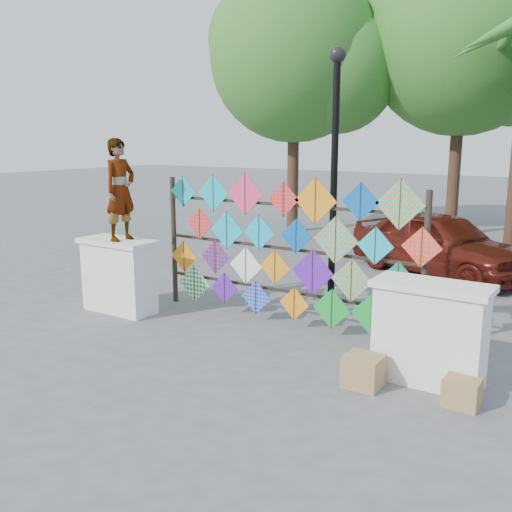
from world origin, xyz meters
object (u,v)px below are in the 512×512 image
object	(u,v)px
vendor_woman	(120,190)
lamppost	(335,155)
sedan	(439,243)
kite_rack	(288,251)

from	to	relation	value
vendor_woman	lamppost	size ratio (longest dim) A/B	0.38
sedan	lamppost	xyz separation A→B (m)	(-0.86, -3.62, 1.98)
sedan	lamppost	bearing A→B (deg)	-171.30
kite_rack	sedan	bearing A→B (deg)	78.14
sedan	vendor_woman	bearing A→B (deg)	169.42
kite_rack	lamppost	bearing A→B (deg)	82.56
lamppost	vendor_woman	bearing A→B (deg)	-142.50
kite_rack	lamppost	xyz separation A→B (m)	(0.17, 1.27, 1.47)
kite_rack	vendor_woman	distance (m)	3.00
lamppost	kite_rack	bearing A→B (deg)	-97.44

